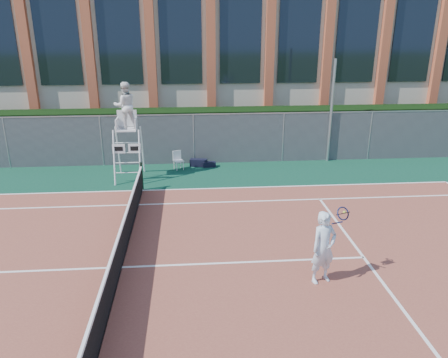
{
  "coord_description": "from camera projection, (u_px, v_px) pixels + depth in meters",
  "views": [
    {
      "loc": [
        1.86,
        -9.96,
        5.94
      ],
      "look_at": [
        2.88,
        3.0,
        1.29
      ],
      "focal_mm": 35.0,
      "sensor_mm": 36.0,
      "label": 1
    }
  ],
  "objects": [
    {
      "name": "ground",
      "position": [
        121.0,
        268.0,
        11.21
      ],
      "size": [
        120.0,
        120.0,
        0.0
      ],
      "primitive_type": "plane",
      "color": "#233814"
    },
    {
      "name": "apron",
      "position": [
        127.0,
        249.0,
        12.15
      ],
      "size": [
        36.0,
        20.0,
        0.01
      ],
      "primitive_type": "cube",
      "color": "#0D392A",
      "rests_on": "ground"
    },
    {
      "name": "tennis_court",
      "position": [
        121.0,
        268.0,
        11.2
      ],
      "size": [
        23.77,
        10.97,
        0.02
      ],
      "primitive_type": "cube",
      "color": "brown",
      "rests_on": "apron"
    },
    {
      "name": "tennis_net",
      "position": [
        120.0,
        250.0,
        11.03
      ],
      "size": [
        0.1,
        11.3,
        1.1
      ],
      "color": "black",
      "rests_on": "ground"
    },
    {
      "name": "fence",
      "position": [
        148.0,
        140.0,
        19.1
      ],
      "size": [
        40.0,
        0.06,
        2.2
      ],
      "primitive_type": null,
      "color": "#595E60",
      "rests_on": "ground"
    },
    {
      "name": "hedge",
      "position": [
        150.0,
        134.0,
        20.22
      ],
      "size": [
        40.0,
        1.4,
        2.2
      ],
      "primitive_type": "cube",
      "color": "black",
      "rests_on": "ground"
    },
    {
      "name": "building",
      "position": [
        158.0,
        54.0,
        26.66
      ],
      "size": [
        45.0,
        10.6,
        8.22
      ],
      "color": "beige",
      "rests_on": "ground"
    },
    {
      "name": "steel_pole",
      "position": [
        331.0,
        112.0,
        19.21
      ],
      "size": [
        0.12,
        0.12,
        4.53
      ],
      "primitive_type": "cylinder",
      "color": "#9EA0A5",
      "rests_on": "ground"
    },
    {
      "name": "umpire_chair",
      "position": [
        125.0,
        108.0,
        16.82
      ],
      "size": [
        1.09,
        1.67,
        3.9
      ],
      "color": "white",
      "rests_on": "ground"
    },
    {
      "name": "plastic_chair",
      "position": [
        178.0,
        159.0,
        18.66
      ],
      "size": [
        0.49,
        0.49,
        0.8
      ],
      "color": "silver",
      "rests_on": "apron"
    },
    {
      "name": "sports_bag_near",
      "position": [
        199.0,
        163.0,
        19.14
      ],
      "size": [
        0.78,
        0.42,
        0.32
      ],
      "primitive_type": "cube",
      "rotation": [
        0.0,
        0.0,
        -0.18
      ],
      "color": "black",
      "rests_on": "apron"
    },
    {
      "name": "sports_bag_far",
      "position": [
        209.0,
        164.0,
        19.07
      ],
      "size": [
        0.57,
        0.27,
        0.22
      ],
      "primitive_type": "cube",
      "rotation": [
        0.0,
        0.0,
        0.05
      ],
      "color": "black",
      "rests_on": "apron"
    },
    {
      "name": "tennis_player",
      "position": [
        324.0,
        247.0,
        10.32
      ],
      "size": [
        1.06,
        0.77,
        1.82
      ],
      "color": "silver",
      "rests_on": "tennis_court"
    }
  ]
}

